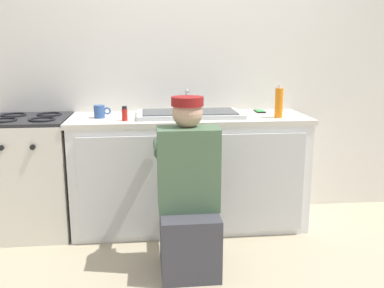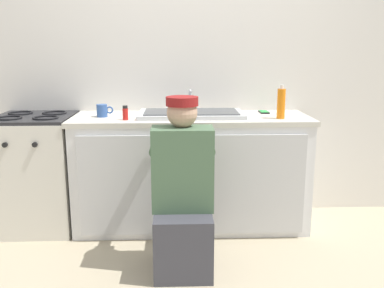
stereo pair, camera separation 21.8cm
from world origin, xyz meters
The scene contains 11 objects.
ground_plane centered at (0.00, 0.00, 0.00)m, with size 12.00×12.00×0.00m, color tan.
back_wall centered at (0.00, 0.65, 1.25)m, with size 6.00×0.10×2.50m, color silver.
counter_cabinet centered at (0.00, 0.29, 0.42)m, with size 1.78×0.62×0.85m.
countertop centered at (0.00, 0.30, 0.86)m, with size 1.82×0.62×0.04m, color beige.
sink_double_basin centered at (0.00, 0.30, 0.90)m, with size 0.80×0.44×0.19m.
stove_range centered at (-1.21, 0.30, 0.45)m, with size 0.59×0.62×0.90m.
plumber_person centered at (-0.08, -0.41, 0.46)m, with size 0.42×0.61×1.10m.
coffee_mug centered at (-0.67, 0.28, 0.93)m, with size 0.13×0.08×0.09m.
cell_phone centered at (0.60, 0.45, 0.89)m, with size 0.07×0.14×0.01m.
spice_bottle_red centered at (-0.48, 0.13, 0.93)m, with size 0.04×0.04×0.10m.
soap_bottle_orange centered at (0.66, 0.16, 1.00)m, with size 0.06×0.06×0.25m.
Camera 1 is at (-0.33, -2.94, 1.39)m, focal length 40.00 mm.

